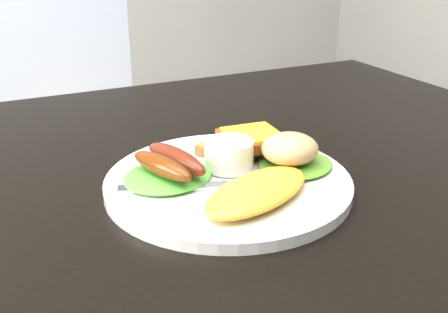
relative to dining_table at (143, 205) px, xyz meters
name	(u,v)px	position (x,y,z in m)	size (l,w,h in m)	color
dining_table	(143,205)	(0.00, 0.00, 0.00)	(1.20, 0.80, 0.04)	black
dining_chair	(79,158)	(0.07, 0.83, -0.28)	(0.40, 0.40, 0.05)	tan
plate	(228,182)	(0.08, -0.04, 0.03)	(0.26, 0.26, 0.01)	white
lettuce_left	(168,176)	(0.02, -0.02, 0.04)	(0.10, 0.09, 0.01)	green
lettuce_right	(295,164)	(0.16, -0.05, 0.04)	(0.09, 0.08, 0.01)	#32921C
omelette	(257,191)	(0.09, -0.10, 0.04)	(0.14, 0.06, 0.02)	yellow
sausage_a	(162,166)	(0.02, -0.02, 0.05)	(0.02, 0.09, 0.02)	maroon
sausage_b	(176,159)	(0.04, -0.01, 0.05)	(0.02, 0.09, 0.02)	brown
ramekin	(229,154)	(0.09, -0.02, 0.05)	(0.05, 0.05, 0.03)	white
toast_a	(234,148)	(0.12, 0.02, 0.04)	(0.07, 0.07, 0.01)	olive
toast_b	(252,139)	(0.14, 0.01, 0.05)	(0.07, 0.07, 0.01)	brown
potato_salad	(290,149)	(0.15, -0.05, 0.06)	(0.06, 0.06, 0.03)	beige
fork	(203,187)	(0.05, -0.05, 0.03)	(0.17, 0.01, 0.00)	#ADAFB7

